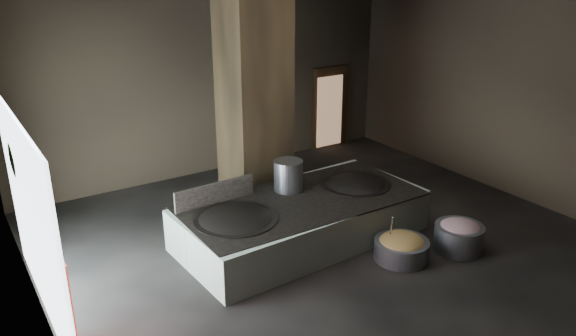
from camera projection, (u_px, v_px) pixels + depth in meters
floor at (318, 240)px, 11.00m from camera, size 10.00×9.00×0.10m
back_wall at (211, 83)px, 13.75m from camera, size 10.00×0.10×4.50m
front_wall at (547, 220)px, 6.61m from camera, size 10.00×0.10×4.50m
left_wall at (20, 185)px, 7.62m from camera, size 0.10×9.00×4.50m
right_wall at (500, 93)px, 12.75m from camera, size 0.10×9.00×4.50m
pillar at (254, 107)px, 11.52m from camera, size 1.20×1.20×4.50m
hearth_platform at (302, 220)px, 10.80m from camera, size 4.80×2.47×0.82m
platform_cap at (302, 200)px, 10.66m from camera, size 4.59×2.20×0.03m
wok_left at (236, 223)px, 9.90m from camera, size 1.48×1.48×0.41m
wok_left_rim at (236, 219)px, 9.88m from camera, size 1.51×1.51×0.05m
wok_right at (355, 188)px, 11.41m from camera, size 1.38×1.38×0.39m
wok_right_rim at (355, 184)px, 11.38m from camera, size 1.41×1.41×0.05m
stock_pot at (288, 175)px, 11.00m from camera, size 0.57×0.57×0.61m
splash_guard at (215, 193)px, 10.43m from camera, size 1.63×0.14×0.41m
cook at (286, 164)px, 12.56m from camera, size 0.68×0.64×1.58m
veg_basin at (401, 250)px, 10.16m from camera, size 1.20×1.20×0.37m
veg_fill at (402, 242)px, 10.10m from camera, size 0.81×0.81×0.25m
ladle at (391, 230)px, 10.07m from camera, size 0.27×0.32×0.70m
meat_basin at (459, 238)px, 10.45m from camera, size 0.95×0.95×0.50m
meat_fill at (460, 228)px, 10.38m from camera, size 0.75×0.75×0.29m
doorway_near at (257, 121)px, 14.69m from camera, size 1.18×0.08×2.38m
doorway_near_glow at (255, 121)px, 14.87m from camera, size 0.88×0.04×2.08m
doorway_far at (330, 109)px, 15.91m from camera, size 1.18×0.08×2.38m
doorway_far_glow at (329, 111)px, 15.82m from camera, size 0.85×0.04×2.00m
left_opening at (32, 221)px, 8.06m from camera, size 0.04×4.20×3.10m
pavilion_sliver at (66, 308)px, 7.34m from camera, size 0.05×0.90×1.70m
tree_silhouette at (20, 159)px, 8.76m from camera, size 0.28×1.10×1.10m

